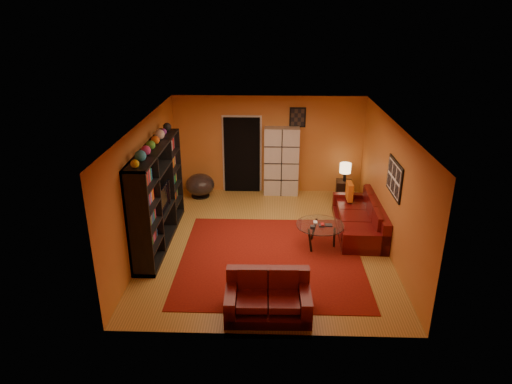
{
  "coord_description": "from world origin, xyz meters",
  "views": [
    {
      "loc": [
        0.07,
        -8.69,
        4.66
      ],
      "look_at": [
        -0.23,
        0.1,
        1.11
      ],
      "focal_mm": 32.0,
      "sensor_mm": 36.0,
      "label": 1
    }
  ],
  "objects_px": {
    "bowl_chair": "(200,185)",
    "sofa": "(362,219)",
    "entertainment_unit": "(158,195)",
    "coffee_table": "(320,227)",
    "tv": "(160,199)",
    "side_table": "(344,190)",
    "table_lamp": "(345,169)",
    "storage_cabinet": "(281,161)",
    "loveseat": "(268,297)"
  },
  "relations": [
    {
      "from": "table_lamp",
      "to": "entertainment_unit",
      "type": "bearing_deg",
      "value": -149.91
    },
    {
      "from": "loveseat",
      "to": "sofa",
      "type": "bearing_deg",
      "value": -35.56
    },
    {
      "from": "tv",
      "to": "sofa",
      "type": "height_order",
      "value": "tv"
    },
    {
      "from": "entertainment_unit",
      "to": "bowl_chair",
      "type": "height_order",
      "value": "entertainment_unit"
    },
    {
      "from": "tv",
      "to": "side_table",
      "type": "relative_size",
      "value": 1.89
    },
    {
      "from": "entertainment_unit",
      "to": "sofa",
      "type": "distance_m",
      "value": 4.52
    },
    {
      "from": "coffee_table",
      "to": "side_table",
      "type": "height_order",
      "value": "coffee_table"
    },
    {
      "from": "tv",
      "to": "sofa",
      "type": "xyz_separation_m",
      "value": [
        4.37,
        0.68,
        -0.71
      ]
    },
    {
      "from": "tv",
      "to": "bowl_chair",
      "type": "xyz_separation_m",
      "value": [
        0.43,
        2.56,
        -0.66
      ]
    },
    {
      "from": "entertainment_unit",
      "to": "side_table",
      "type": "bearing_deg",
      "value": 30.09
    },
    {
      "from": "coffee_table",
      "to": "table_lamp",
      "type": "distance_m",
      "value": 2.8
    },
    {
      "from": "tv",
      "to": "coffee_table",
      "type": "bearing_deg",
      "value": -91.53
    },
    {
      "from": "storage_cabinet",
      "to": "coffee_table",
      "type": "bearing_deg",
      "value": -74.73
    },
    {
      "from": "bowl_chair",
      "to": "side_table",
      "type": "bearing_deg",
      "value": -0.43
    },
    {
      "from": "sofa",
      "to": "storage_cabinet",
      "type": "height_order",
      "value": "storage_cabinet"
    },
    {
      "from": "loveseat",
      "to": "side_table",
      "type": "height_order",
      "value": "loveseat"
    },
    {
      "from": "sofa",
      "to": "storage_cabinet",
      "type": "relative_size",
      "value": 1.29
    },
    {
      "from": "entertainment_unit",
      "to": "sofa",
      "type": "xyz_separation_m",
      "value": [
        4.42,
        0.61,
        -0.77
      ]
    },
    {
      "from": "sofa",
      "to": "coffee_table",
      "type": "distance_m",
      "value": 1.3
    },
    {
      "from": "entertainment_unit",
      "to": "bowl_chair",
      "type": "xyz_separation_m",
      "value": [
        0.48,
        2.5,
        -0.72
      ]
    },
    {
      "from": "sofa",
      "to": "storage_cabinet",
      "type": "bearing_deg",
      "value": 131.06
    },
    {
      "from": "entertainment_unit",
      "to": "loveseat",
      "type": "height_order",
      "value": "entertainment_unit"
    },
    {
      "from": "storage_cabinet",
      "to": "bowl_chair",
      "type": "xyz_separation_m",
      "value": [
        -2.15,
        -0.3,
        -0.58
      ]
    },
    {
      "from": "loveseat",
      "to": "storage_cabinet",
      "type": "xyz_separation_m",
      "value": [
        0.3,
        5.22,
        0.62
      ]
    },
    {
      "from": "table_lamp",
      "to": "sofa",
      "type": "bearing_deg",
      "value": -85.41
    },
    {
      "from": "entertainment_unit",
      "to": "storage_cabinet",
      "type": "relative_size",
      "value": 1.65
    },
    {
      "from": "bowl_chair",
      "to": "sofa",
      "type": "bearing_deg",
      "value": -25.62
    },
    {
      "from": "side_table",
      "to": "bowl_chair",
      "type": "bearing_deg",
      "value": 179.57
    },
    {
      "from": "storage_cabinet",
      "to": "table_lamp",
      "type": "distance_m",
      "value": 1.67
    },
    {
      "from": "loveseat",
      "to": "bowl_chair",
      "type": "height_order",
      "value": "loveseat"
    },
    {
      "from": "tv",
      "to": "storage_cabinet",
      "type": "relative_size",
      "value": 0.52
    },
    {
      "from": "entertainment_unit",
      "to": "table_lamp",
      "type": "distance_m",
      "value": 4.93
    },
    {
      "from": "table_lamp",
      "to": "tv",
      "type": "bearing_deg",
      "value": -148.98
    },
    {
      "from": "storage_cabinet",
      "to": "table_lamp",
      "type": "height_order",
      "value": "storage_cabinet"
    },
    {
      "from": "table_lamp",
      "to": "bowl_chair",
      "type": "bearing_deg",
      "value": 179.57
    },
    {
      "from": "entertainment_unit",
      "to": "coffee_table",
      "type": "relative_size",
      "value": 3.01
    },
    {
      "from": "loveseat",
      "to": "tv",
      "type": "bearing_deg",
      "value": 42.97
    },
    {
      "from": "tv",
      "to": "sofa",
      "type": "bearing_deg",
      "value": -81.19
    },
    {
      "from": "storage_cabinet",
      "to": "bowl_chair",
      "type": "distance_m",
      "value": 2.24
    },
    {
      "from": "entertainment_unit",
      "to": "bowl_chair",
      "type": "bearing_deg",
      "value": 79.1
    },
    {
      "from": "bowl_chair",
      "to": "coffee_table",
      "type": "bearing_deg",
      "value": -42.44
    },
    {
      "from": "loveseat",
      "to": "bowl_chair",
      "type": "bearing_deg",
      "value": 19.54
    },
    {
      "from": "loveseat",
      "to": "coffee_table",
      "type": "distance_m",
      "value": 2.51
    },
    {
      "from": "coffee_table",
      "to": "sofa",
      "type": "bearing_deg",
      "value": 36.57
    },
    {
      "from": "coffee_table",
      "to": "side_table",
      "type": "relative_size",
      "value": 1.99
    },
    {
      "from": "table_lamp",
      "to": "side_table",
      "type": "bearing_deg",
      "value": 0.0
    },
    {
      "from": "entertainment_unit",
      "to": "side_table",
      "type": "xyz_separation_m",
      "value": [
        4.27,
        2.47,
        -0.8
      ]
    },
    {
      "from": "storage_cabinet",
      "to": "side_table",
      "type": "height_order",
      "value": "storage_cabinet"
    },
    {
      "from": "sofa",
      "to": "coffee_table",
      "type": "xyz_separation_m",
      "value": [
        -1.03,
        -0.77,
        0.17
      ]
    },
    {
      "from": "entertainment_unit",
      "to": "table_lamp",
      "type": "relative_size",
      "value": 6.26
    }
  ]
}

